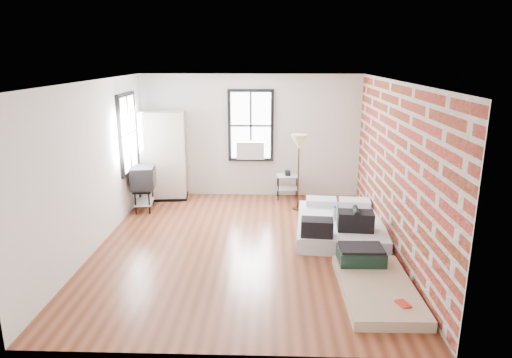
{
  "coord_description": "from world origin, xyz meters",
  "views": [
    {
      "loc": [
        0.46,
        -7.33,
        3.2
      ],
      "look_at": [
        0.21,
        0.3,
        1.12
      ],
      "focal_mm": 32.0,
      "sensor_mm": 36.0,
      "label": 1
    }
  ],
  "objects_px": {
    "tv_stand": "(143,179)",
    "floor_lamp": "(299,146)",
    "wardrobe": "(163,156)",
    "mattress_main": "(340,225)",
    "mattress_bare": "(373,280)",
    "side_table": "(288,180)"
  },
  "relations": [
    {
      "from": "side_table",
      "to": "floor_lamp",
      "type": "bearing_deg",
      "value": -75.25
    },
    {
      "from": "floor_lamp",
      "to": "side_table",
      "type": "bearing_deg",
      "value": 104.75
    },
    {
      "from": "mattress_main",
      "to": "tv_stand",
      "type": "xyz_separation_m",
      "value": [
        -3.96,
        1.23,
        0.49
      ]
    },
    {
      "from": "wardrobe",
      "to": "tv_stand",
      "type": "relative_size",
      "value": 2.12
    },
    {
      "from": "floor_lamp",
      "to": "tv_stand",
      "type": "distance_m",
      "value": 3.34
    },
    {
      "from": "floor_lamp",
      "to": "tv_stand",
      "type": "xyz_separation_m",
      "value": [
        -3.26,
        -0.16,
        -0.71
      ]
    },
    {
      "from": "mattress_main",
      "to": "wardrobe",
      "type": "relative_size",
      "value": 1.11
    },
    {
      "from": "mattress_main",
      "to": "mattress_bare",
      "type": "relative_size",
      "value": 1.18
    },
    {
      "from": "mattress_main",
      "to": "floor_lamp",
      "type": "height_order",
      "value": "floor_lamp"
    },
    {
      "from": "wardrobe",
      "to": "side_table",
      "type": "height_order",
      "value": "wardrobe"
    },
    {
      "from": "mattress_main",
      "to": "tv_stand",
      "type": "distance_m",
      "value": 4.17
    },
    {
      "from": "mattress_main",
      "to": "floor_lamp",
      "type": "xyz_separation_m",
      "value": [
        -0.7,
        1.39,
        1.2
      ]
    },
    {
      "from": "side_table",
      "to": "floor_lamp",
      "type": "distance_m",
      "value": 1.21
    },
    {
      "from": "wardrobe",
      "to": "floor_lamp",
      "type": "height_order",
      "value": "wardrobe"
    },
    {
      "from": "side_table",
      "to": "floor_lamp",
      "type": "relative_size",
      "value": 0.41
    },
    {
      "from": "wardrobe",
      "to": "tv_stand",
      "type": "height_order",
      "value": "wardrobe"
    },
    {
      "from": "mattress_bare",
      "to": "side_table",
      "type": "relative_size",
      "value": 2.86
    },
    {
      "from": "mattress_bare",
      "to": "floor_lamp",
      "type": "bearing_deg",
      "value": 103.92
    },
    {
      "from": "mattress_main",
      "to": "floor_lamp",
      "type": "relative_size",
      "value": 1.37
    },
    {
      "from": "tv_stand",
      "to": "floor_lamp",
      "type": "bearing_deg",
      "value": -3.85
    },
    {
      "from": "wardrobe",
      "to": "mattress_main",
      "type": "bearing_deg",
      "value": -35.93
    },
    {
      "from": "side_table",
      "to": "tv_stand",
      "type": "bearing_deg",
      "value": -163.58
    }
  ]
}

